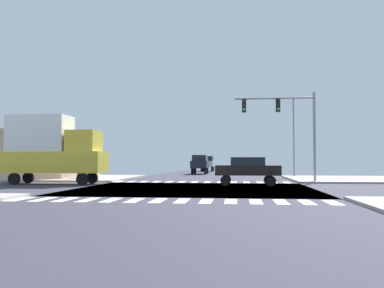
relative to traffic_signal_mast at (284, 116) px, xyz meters
The scene contains 12 objects.
ground 10.81m from the traffic_signal_mast, 129.47° to the right, with size 90.00×90.00×0.05m.
sidewalk_corner_ne 9.69m from the traffic_signal_mast, 33.73° to the left, with size 12.00×12.00×0.14m.
sidewalk_corner_nw 20.24m from the traffic_signal_mast, 166.37° to the left, with size 12.00×12.00×0.14m.
crosswalk_near 16.75m from the traffic_signal_mast, 113.31° to the right, with size 13.50×2.00×0.01m.
crosswalk_far 8.08m from the traffic_signal_mast, behind, with size 13.50×2.00×0.01m.
traffic_signal_mast is the anchor object (origin of this frame).
street_lamp 9.71m from the traffic_signal_mast, 79.12° to the left, with size 1.78×0.32×8.00m.
bank_building 24.69m from the traffic_signal_mast, 166.12° to the left, with size 13.15×9.88×4.40m.
box_truck_nearside_1 17.29m from the traffic_signal_mast, 166.91° to the right, with size 7.20×2.40×4.85m.
sedan_farside_1 6.20m from the traffic_signal_mast, 126.32° to the right, with size 4.30×1.80×1.88m.
suv_crossing_1 20.35m from the traffic_signal_mast, 113.78° to the left, with size 1.96×4.60×2.34m.
suv_leading_2 32.39m from the traffic_signal_mast, 104.53° to the left, with size 1.96×4.60×2.34m.
Camera 1 is at (2.48, -23.73, 1.65)m, focal length 37.57 mm.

